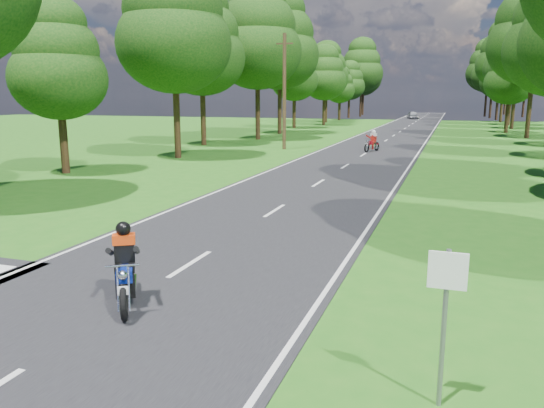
% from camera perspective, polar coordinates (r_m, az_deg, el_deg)
% --- Properties ---
extents(ground, '(160.00, 160.00, 0.00)m').
position_cam_1_polar(ground, '(10.59, -13.87, -9.53)').
color(ground, '#226216').
rests_on(ground, ground).
extents(main_road, '(7.00, 140.00, 0.02)m').
position_cam_1_polar(main_road, '(58.63, 13.59, 7.56)').
color(main_road, black).
rests_on(main_road, ground).
extents(road_markings, '(7.40, 140.00, 0.01)m').
position_cam_1_polar(road_markings, '(56.78, 13.27, 7.47)').
color(road_markings, silver).
rests_on(road_markings, main_road).
extents(treeline, '(40.00, 115.35, 14.78)m').
position_cam_1_polar(treeline, '(68.59, 15.99, 14.88)').
color(treeline, black).
rests_on(treeline, ground).
extents(telegraph_pole, '(1.20, 0.26, 8.00)m').
position_cam_1_polar(telegraph_pole, '(38.03, 1.34, 12.03)').
color(telegraph_pole, '#382616').
rests_on(telegraph_pole, ground).
extents(road_sign, '(0.45, 0.07, 2.00)m').
position_cam_1_polar(road_sign, '(6.69, 18.16, -10.09)').
color(road_sign, slate).
rests_on(road_sign, ground).
extents(rider_near_blue, '(1.46, 1.85, 1.50)m').
position_cam_1_polar(rider_near_blue, '(9.96, -15.58, -6.25)').
color(rider_near_blue, '#0E269A').
rests_on(rider_near_blue, main_road).
extents(rider_far_red, '(1.13, 1.84, 1.46)m').
position_cam_1_polar(rider_far_red, '(37.05, 10.71, 6.70)').
color(rider_far_red, '#B30D21').
rests_on(rider_far_red, main_road).
extents(distant_car, '(2.35, 4.07, 1.30)m').
position_cam_1_polar(distant_car, '(92.56, 14.93, 9.25)').
color(distant_car, '#AAACB1').
rests_on(distant_car, main_road).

